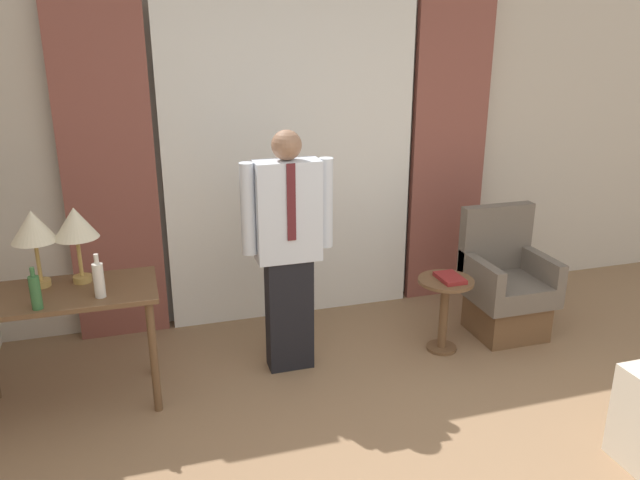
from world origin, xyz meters
The scene contains 13 objects.
wall_back centered at (0.00, 2.91, 1.35)m, with size 10.00×0.06×2.70m.
curtain_sheer_center centered at (0.00, 2.78, 1.29)m, with size 1.98×0.06×2.58m.
curtain_drape_left centered at (-1.36, 2.78, 1.29)m, with size 0.66×0.06×2.58m.
curtain_drape_right centered at (1.36, 2.78, 1.29)m, with size 0.66×0.06×2.58m.
desk centered at (-1.67, 1.86, 0.65)m, with size 1.11×0.56×0.77m.
table_lamp_left centered at (-1.79, 1.98, 1.14)m, with size 0.27×0.27×0.48m.
table_lamp_right centered at (-1.55, 1.98, 1.14)m, with size 0.27×0.27×0.48m.
bottle_near_edge centered at (-1.44, 1.71, 0.88)m, with size 0.06×0.06×0.27m.
bottle_by_lamp centered at (-1.77, 1.64, 0.88)m, with size 0.06×0.06×0.25m.
person centered at (-0.25, 1.93, 0.91)m, with size 0.62×0.20×1.67m.
armchair centered at (1.48, 1.96, 0.36)m, with size 0.59×0.57×0.98m.
side_table centered at (0.88, 1.83, 0.38)m, with size 0.40×0.40×0.56m.
book centered at (0.91, 1.81, 0.58)m, with size 0.16×0.23×0.03m.
Camera 1 is at (-1.18, -1.86, 2.26)m, focal length 35.00 mm.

